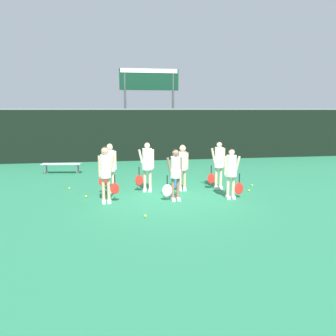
# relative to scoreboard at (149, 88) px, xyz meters

# --- Properties ---
(ground_plane) EXTENTS (140.00, 140.00, 0.00)m
(ground_plane) POSITION_rel_scoreboard_xyz_m (-0.37, -9.66, -4.09)
(ground_plane) COLOR #26724C
(fence_windscreen) EXTENTS (60.00, 0.08, 2.90)m
(fence_windscreen) POSITION_rel_scoreboard_xyz_m (-0.37, -1.95, -2.63)
(fence_windscreen) COLOR black
(fence_windscreen) RESTS_ON ground_plane
(scoreboard) EXTENTS (3.56, 0.15, 5.24)m
(scoreboard) POSITION_rel_scoreboard_xyz_m (0.00, 0.00, 0.00)
(scoreboard) COLOR #515156
(scoreboard) RESTS_ON ground_plane
(bench_courtside) EXTENTS (1.76, 0.59, 0.47)m
(bench_courtside) POSITION_rel_scoreboard_xyz_m (-4.51, -5.22, -3.69)
(bench_courtside) COLOR #B2B2B7
(bench_courtside) RESTS_ON ground_plane
(player_0) EXTENTS (0.62, 0.34, 1.74)m
(player_0) POSITION_rel_scoreboard_xyz_m (-2.42, -10.24, -3.06)
(player_0) COLOR tan
(player_0) RESTS_ON ground_plane
(player_1) EXTENTS (0.65, 0.35, 1.64)m
(player_1) POSITION_rel_scoreboard_xyz_m (-0.28, -10.31, -3.13)
(player_1) COLOR #8C664C
(player_1) RESTS_ON ground_plane
(player_2) EXTENTS (0.66, 0.37, 1.62)m
(player_2) POSITION_rel_scoreboard_xyz_m (1.53, -10.36, -3.14)
(player_2) COLOR beige
(player_2) RESTS_ON ground_plane
(player_3) EXTENTS (0.62, 0.34, 1.70)m
(player_3) POSITION_rel_scoreboard_xyz_m (-2.30, -9.03, -3.09)
(player_3) COLOR beige
(player_3) RESTS_ON ground_plane
(player_4) EXTENTS (0.66, 0.39, 1.72)m
(player_4) POSITION_rel_scoreboard_xyz_m (-1.03, -9.00, -3.07)
(player_4) COLOR beige
(player_4) RESTS_ON ground_plane
(player_5) EXTENTS (0.60, 0.33, 1.62)m
(player_5) POSITION_rel_scoreboard_xyz_m (0.20, -9.04, -3.13)
(player_5) COLOR tan
(player_5) RESTS_ON ground_plane
(player_6) EXTENTS (0.63, 0.35, 1.72)m
(player_6) POSITION_rel_scoreboard_xyz_m (1.54, -9.03, -3.08)
(player_6) COLOR beige
(player_6) RESTS_ON ground_plane
(tennis_ball_0) EXTENTS (0.07, 0.07, 0.07)m
(tennis_ball_0) POSITION_rel_scoreboard_xyz_m (-0.81, -7.90, -4.05)
(tennis_ball_0) COLOR #CCE033
(tennis_ball_0) RESTS_ON ground_plane
(tennis_ball_1) EXTENTS (0.07, 0.07, 0.07)m
(tennis_ball_1) POSITION_rel_scoreboard_xyz_m (-1.37, -11.81, -4.05)
(tennis_ball_1) COLOR #CCE033
(tennis_ball_1) RESTS_ON ground_plane
(tennis_ball_2) EXTENTS (0.07, 0.07, 0.07)m
(tennis_ball_2) POSITION_rel_scoreboard_xyz_m (-3.79, -8.26, -4.05)
(tennis_ball_2) COLOR #CCE033
(tennis_ball_2) RESTS_ON ground_plane
(tennis_ball_3) EXTENTS (0.07, 0.07, 0.07)m
(tennis_ball_3) POSITION_rel_scoreboard_xyz_m (1.73, -8.31, -4.05)
(tennis_ball_3) COLOR #CCE033
(tennis_ball_3) RESTS_ON ground_plane
(tennis_ball_4) EXTENTS (0.07, 0.07, 0.07)m
(tennis_ball_4) POSITION_rel_scoreboard_xyz_m (-3.10, -9.53, -4.05)
(tennis_ball_4) COLOR #CCE033
(tennis_ball_4) RESTS_ON ground_plane
(tennis_ball_5) EXTENTS (0.07, 0.07, 0.07)m
(tennis_ball_5) POSITION_rel_scoreboard_xyz_m (2.93, -8.85, -4.05)
(tennis_ball_5) COLOR #CCE033
(tennis_ball_5) RESTS_ON ground_plane
(tennis_ball_6) EXTENTS (0.07, 0.07, 0.07)m
(tennis_ball_6) POSITION_rel_scoreboard_xyz_m (2.49, -9.61, -4.05)
(tennis_ball_6) COLOR #CCE033
(tennis_ball_6) RESTS_ON ground_plane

